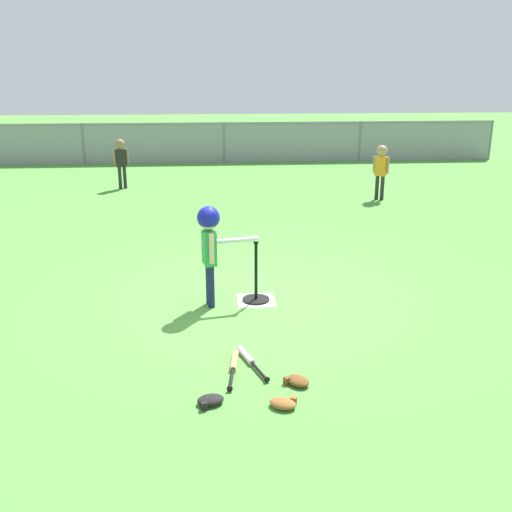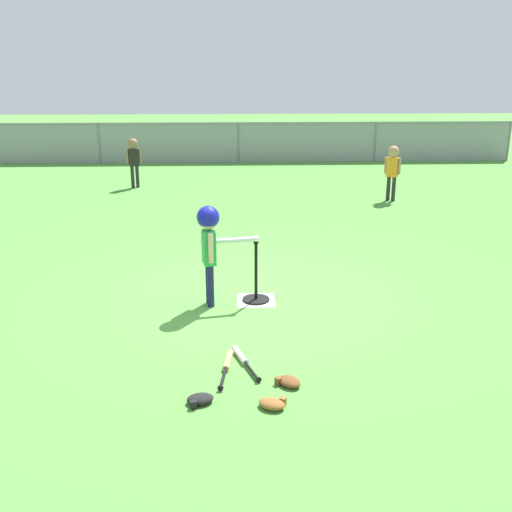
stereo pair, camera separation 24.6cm
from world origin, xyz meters
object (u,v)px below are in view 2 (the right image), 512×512
(baseball_on_tee, at_px, (256,239))
(glove_tossed_aside, at_px, (289,381))
(batter_child, at_px, (209,235))
(fielder_near_left, at_px, (393,166))
(fielder_deep_left, at_px, (134,156))
(glove_near_bats, at_px, (200,399))
(spare_bat_silver, at_px, (242,358))
(batting_tee, at_px, (256,291))
(spare_bat_wood, at_px, (227,364))
(glove_by_plate, at_px, (272,404))

(baseball_on_tee, distance_m, glove_tossed_aside, 2.08)
(batter_child, bearing_deg, fielder_near_left, 57.03)
(fielder_deep_left, xyz_separation_m, glove_near_bats, (1.93, -9.18, -0.68))
(fielder_near_left, xyz_separation_m, spare_bat_silver, (-3.20, -6.84, -0.69))
(batting_tee, bearing_deg, batter_child, -169.00)
(fielder_deep_left, xyz_separation_m, spare_bat_wood, (2.15, -8.58, -0.69))
(batting_tee, distance_m, baseball_on_tee, 0.64)
(fielder_deep_left, distance_m, glove_by_plate, 9.63)
(batting_tee, relative_size, glove_tossed_aside, 2.65)
(baseball_on_tee, relative_size, fielder_near_left, 0.07)
(baseball_on_tee, height_order, spare_bat_silver, baseball_on_tee)
(batter_child, height_order, glove_tossed_aside, batter_child)
(batting_tee, xyz_separation_m, glove_tossed_aside, (0.20, -1.94, -0.08))
(batting_tee, xyz_separation_m, glove_by_plate, (0.04, -2.28, -0.08))
(baseball_on_tee, distance_m, glove_by_plate, 2.39)
(spare_bat_silver, xyz_separation_m, glove_near_bats, (-0.36, -0.70, 0.01))
(batter_child, bearing_deg, spare_bat_silver, -76.47)
(fielder_near_left, height_order, glove_tossed_aside, fielder_near_left)
(fielder_deep_left, height_order, spare_bat_silver, fielder_deep_left)
(batting_tee, xyz_separation_m, glove_near_bats, (-0.55, -2.19, -0.08))
(fielder_near_left, distance_m, glove_by_plate, 8.22)
(batting_tee, distance_m, spare_bat_silver, 1.51)
(spare_bat_silver, height_order, glove_near_bats, glove_near_bats)
(batter_child, bearing_deg, glove_near_bats, -90.68)
(baseball_on_tee, bearing_deg, glove_near_bats, -104.11)
(fielder_deep_left, bearing_deg, glove_tossed_aside, -73.29)
(baseball_on_tee, xyz_separation_m, glove_tossed_aside, (0.20, -1.94, -0.72))
(spare_bat_wood, xyz_separation_m, glove_near_bats, (-0.22, -0.60, 0.01))
(batter_child, relative_size, fielder_near_left, 1.04)
(batter_child, bearing_deg, spare_bat_wood, -82.61)
(batting_tee, bearing_deg, glove_by_plate, -89.11)
(batting_tee, bearing_deg, glove_near_bats, -104.11)
(batting_tee, distance_m, glove_tossed_aside, 1.95)
(spare_bat_silver, bearing_deg, baseball_on_tee, 82.73)
(glove_by_plate, bearing_deg, fielder_deep_left, 105.18)
(spare_bat_wood, bearing_deg, glove_tossed_aside, -33.11)
(baseball_on_tee, relative_size, glove_by_plate, 0.28)
(glove_near_bats, distance_m, glove_tossed_aside, 0.79)
(glove_by_plate, height_order, glove_near_bats, same)
(batting_tee, distance_m, fielder_deep_left, 7.44)
(batter_child, height_order, spare_bat_wood, batter_child)
(batter_child, distance_m, glove_near_bats, 2.24)
(baseball_on_tee, bearing_deg, batter_child, -169.00)
(spare_bat_wood, distance_m, glove_near_bats, 0.64)
(fielder_near_left, bearing_deg, baseball_on_tee, -119.37)
(batting_tee, xyz_separation_m, baseball_on_tee, (0.00, -0.00, 0.64))
(batter_child, distance_m, glove_by_plate, 2.39)
(spare_bat_wood, bearing_deg, baseball_on_tee, 78.20)
(glove_by_plate, distance_m, glove_near_bats, 0.59)
(fielder_near_left, xyz_separation_m, spare_bat_wood, (-3.34, -6.94, -0.69))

